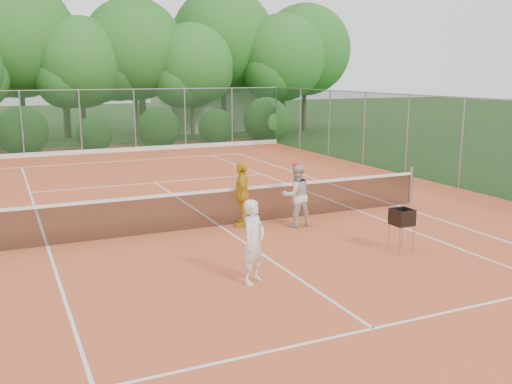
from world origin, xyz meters
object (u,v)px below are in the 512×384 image
player_white (254,242)px  player_yellow (242,194)px  player_center_grp (296,195)px  ball_hopper (402,218)px

player_white → player_yellow: bearing=37.1°
player_center_grp → player_yellow: size_ratio=0.99×
player_white → player_center_grp: player_center_grp is taller
player_center_grp → player_yellow: 1.36m
player_center_grp → ball_hopper: bearing=-69.1°
player_white → ball_hopper: (3.65, 0.38, -0.03)m
player_white → player_center_grp: (2.59, 3.15, 0.02)m
player_center_grp → player_white: bearing=-129.4°
player_center_grp → player_yellow: (-1.23, 0.58, 0.02)m
player_center_grp → player_yellow: bearing=154.8°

